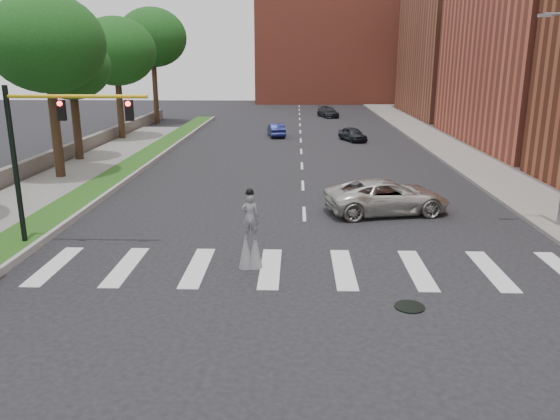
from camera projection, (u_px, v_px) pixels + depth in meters
The scene contains 19 objects.
ground_plane at pixel (307, 280), 18.20m from camera, with size 160.00×160.00×0.00m, color black.
grass_median at pixel (136, 163), 37.75m from camera, with size 2.00×60.00×0.25m, color #1F4A15.
median_curb at pixel (151, 163), 37.72m from camera, with size 0.20×60.00×0.28m, color #969791.
sidewalk_left at pixel (24, 199), 28.22m from camera, with size 4.00×60.00×0.18m, color slate.
sidewalk_right at pixel (464, 153), 41.89m from camera, with size 5.00×90.00×0.18m, color slate.
stone_wall at pixel (69, 152), 39.72m from camera, with size 0.50×56.00×1.10m, color #5E5850.
manhole at pixel (410, 307), 16.18m from camera, with size 0.90×0.90×0.04m, color black.
building_far at pixel (480, 34), 66.87m from camera, with size 16.00×22.00×20.00m, color brown.
building_backdrop at pixel (335, 47), 90.71m from camera, with size 26.00×14.00×18.00m, color #B85039.
traffic_signal at pixel (44, 141), 20.25m from camera, with size 5.30×0.23×6.20m.
stilt_performer at pixel (250, 238), 18.98m from camera, with size 0.84×0.53×2.88m.
suv_crossing at pixel (387, 196), 25.85m from camera, with size 2.69×5.84×1.62m, color beige.
car_near at pixel (353, 134), 48.50m from camera, with size 1.45×3.60×1.23m, color black.
car_mid at pixel (276, 130), 51.23m from camera, with size 1.33×3.81×1.26m, color #171D51.
car_far at pixel (328, 112), 68.16m from camera, with size 1.78×4.38×1.27m, color black.
tree_2 at pixel (46, 44), 31.21m from camera, with size 6.64×6.64×10.78m.
tree_3 at pixel (71, 67), 37.37m from camera, with size 5.36×5.36×8.88m.
tree_4 at pixel (116, 52), 47.27m from camera, with size 6.91×6.91×10.65m.
tree_5 at pixel (152, 38), 59.16m from camera, with size 7.45×7.45×12.47m.
Camera 1 is at (-0.41, -16.92, 7.14)m, focal length 35.00 mm.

